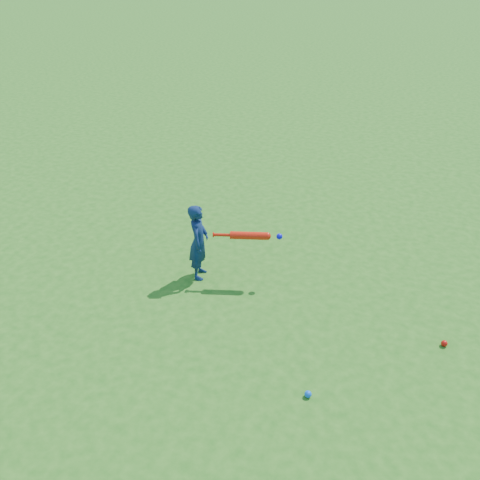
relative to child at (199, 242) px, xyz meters
The scene contains 5 objects.
ground 0.81m from the child, 139.87° to the right, with size 80.00×80.00×0.00m, color #236117.
child is the anchor object (origin of this frame).
ground_ball_red 2.97m from the child, ahead, with size 0.07×0.07×0.07m, color red.
ground_ball_blue 2.35m from the child, 36.95° to the right, with size 0.07×0.07×0.07m, color blue.
bat_swing 0.66m from the child, 16.11° to the left, with size 0.78×0.34×0.09m.
Camera 1 is at (3.21, -4.47, 3.73)m, focal length 40.00 mm.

